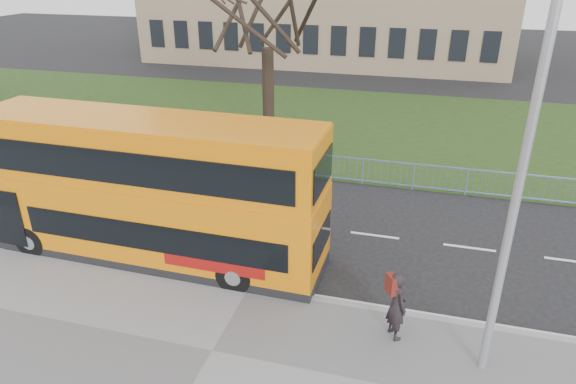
{
  "coord_description": "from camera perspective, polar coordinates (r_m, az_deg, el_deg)",
  "views": [
    {
      "loc": [
        4.14,
        -12.58,
        8.46
      ],
      "look_at": [
        0.42,
        1.0,
        1.94
      ],
      "focal_mm": 32.0,
      "sensor_mm": 36.0,
      "label": 1
    }
  ],
  "objects": [
    {
      "name": "ground",
      "position": [
        15.72,
        -2.47,
        -7.76
      ],
      "size": [
        120.0,
        120.0,
        0.0
      ],
      "primitive_type": "plane",
      "color": "black",
      "rests_on": "ground"
    },
    {
      "name": "yellow_bus",
      "position": [
        15.47,
        -15.1,
        0.53
      ],
      "size": [
        10.35,
        2.66,
        4.32
      ],
      "rotation": [
        0.0,
        0.0,
        -0.02
      ],
      "color": "orange",
      "rests_on": "ground"
    },
    {
      "name": "bare_tree",
      "position": [
        23.87,
        -2.33,
        17.78
      ],
      "size": [
        7.64,
        7.64,
        10.92
      ],
      "primitive_type": null,
      "color": "black",
      "rests_on": "grass_verge"
    },
    {
      "name": "street_lamp",
      "position": [
        10.29,
        24.19,
        3.6
      ],
      "size": [
        1.93,
        0.37,
        9.11
      ],
      "rotation": [
        0.0,
        0.0,
        0.09
      ],
      "color": "#9B9DA3",
      "rests_on": "pavement"
    },
    {
      "name": "grass_verge",
      "position": [
        28.47,
        6.32,
        7.48
      ],
      "size": [
        80.0,
        15.4,
        0.08
      ],
      "primitive_type": "cube",
      "color": "#1B3413",
      "rests_on": "ground"
    },
    {
      "name": "kerb",
      "position": [
        14.47,
        -4.36,
        -10.7
      ],
      "size": [
        80.0,
        0.2,
        0.14
      ],
      "primitive_type": "cube",
      "color": "gray",
      "rests_on": "ground"
    },
    {
      "name": "pedestrian",
      "position": [
        12.56,
        11.97,
        -12.21
      ],
      "size": [
        0.71,
        0.77,
        1.77
      ],
      "primitive_type": "imported",
      "rotation": [
        0.0,
        0.0,
        2.15
      ],
      "color": "black",
      "rests_on": "pavement"
    },
    {
      "name": "guard_railing",
      "position": [
        21.16,
        2.91,
        2.84
      ],
      "size": [
        40.0,
        0.12,
        1.1
      ],
      "primitive_type": null,
      "color": "#6F8AC6",
      "rests_on": "ground"
    }
  ]
}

